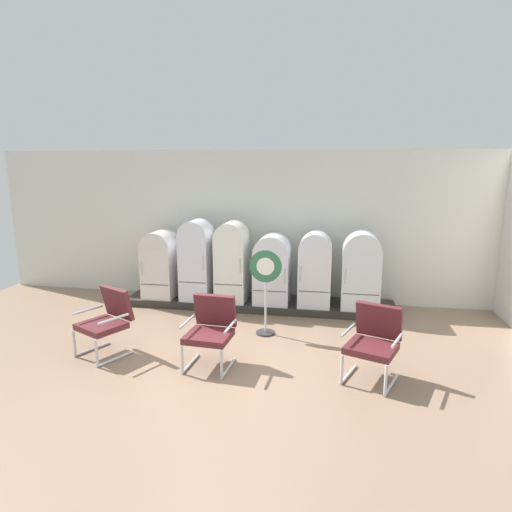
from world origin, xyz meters
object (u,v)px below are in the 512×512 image
object	(u,v)px
refrigerator_1	(197,257)
armchair_left	(107,318)
refrigerator_4	(315,267)
refrigerator_5	(361,268)
refrigerator_0	(160,262)
refrigerator_2	(232,259)
armchair_center	(211,328)
sign_stand	(265,290)
refrigerator_3	(272,267)
armchair_right	(374,339)

from	to	relation	value
refrigerator_1	armchair_left	distance (m)	2.57
refrigerator_4	refrigerator_5	bearing A→B (deg)	-0.74
refrigerator_0	armchair_left	size ratio (longest dim) A/B	1.36
refrigerator_2	refrigerator_5	world-z (taller)	refrigerator_2
refrigerator_0	refrigerator_1	distance (m)	0.80
armchair_center	sign_stand	bearing A→B (deg)	65.04
refrigerator_1	refrigerator_3	size ratio (longest dim) A/B	1.18
refrigerator_2	armchair_right	xyz separation A→B (m)	(2.54, -2.57, -0.43)
refrigerator_0	refrigerator_5	bearing A→B (deg)	-0.29
refrigerator_2	refrigerator_1	bearing A→B (deg)	-179.06
refrigerator_1	refrigerator_5	distance (m)	3.22
refrigerator_0	refrigerator_4	world-z (taller)	refrigerator_4
refrigerator_1	refrigerator_5	xyz separation A→B (m)	(3.22, 0.01, -0.09)
refrigerator_2	armchair_left	size ratio (longest dim) A/B	1.58
refrigerator_0	sign_stand	size ratio (longest dim) A/B	0.94
refrigerator_2	armchair_left	bearing A→B (deg)	-118.83
refrigerator_2	refrigerator_5	size ratio (longest dim) A/B	1.09
armchair_left	armchair_center	xyz separation A→B (m)	(1.65, -0.09, 0.00)
refrigerator_2	sign_stand	bearing A→B (deg)	-55.79
refrigerator_4	refrigerator_1	bearing A→B (deg)	-179.40
refrigerator_3	sign_stand	world-z (taller)	refrigerator_3
refrigerator_4	sign_stand	world-z (taller)	refrigerator_4
armchair_right	sign_stand	xyz separation A→B (m)	(-1.66, 1.28, 0.21)
refrigerator_3	refrigerator_5	world-z (taller)	refrigerator_5
refrigerator_5	armchair_left	bearing A→B (deg)	-147.39
refrigerator_0	refrigerator_5	distance (m)	4.00
refrigerator_1	refrigerator_2	xyz separation A→B (m)	(0.72, 0.01, -0.01)
refrigerator_2	armchair_center	xyz separation A→B (m)	(0.29, -2.55, -0.43)
refrigerator_3	refrigerator_4	world-z (taller)	refrigerator_4
refrigerator_5	armchair_right	xyz separation A→B (m)	(0.04, -2.57, -0.35)
refrigerator_2	sign_stand	xyz separation A→B (m)	(0.88, -1.29, -0.22)
armchair_center	armchair_left	bearing A→B (deg)	176.94
refrigerator_4	armchair_right	xyz separation A→B (m)	(0.90, -2.58, -0.34)
armchair_left	armchair_right	world-z (taller)	same
refrigerator_3	refrigerator_4	xyz separation A→B (m)	(0.83, 0.00, 0.05)
armchair_center	sign_stand	size ratio (longest dim) A/B	0.69
refrigerator_5	armchair_left	xyz separation A→B (m)	(-3.85, -2.46, -0.35)
refrigerator_1	armchair_left	size ratio (longest dim) A/B	1.60
armchair_left	sign_stand	size ratio (longest dim) A/B	0.69
refrigerator_0	refrigerator_4	xyz separation A→B (m)	(3.15, -0.01, 0.04)
refrigerator_4	armchair_left	size ratio (longest dim) A/B	1.42
refrigerator_0	sign_stand	distance (m)	2.73
refrigerator_2	armchair_left	distance (m)	2.84
refrigerator_3	refrigerator_4	bearing A→B (deg)	0.17
refrigerator_3	refrigerator_5	size ratio (longest dim) A/B	0.93
armchair_left	armchair_center	world-z (taller)	same
refrigerator_3	refrigerator_4	size ratio (longest dim) A/B	0.95
refrigerator_2	refrigerator_5	xyz separation A→B (m)	(2.50, 0.00, -0.08)
refrigerator_0	sign_stand	bearing A→B (deg)	-28.83
refrigerator_1	refrigerator_5	size ratio (longest dim) A/B	1.11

